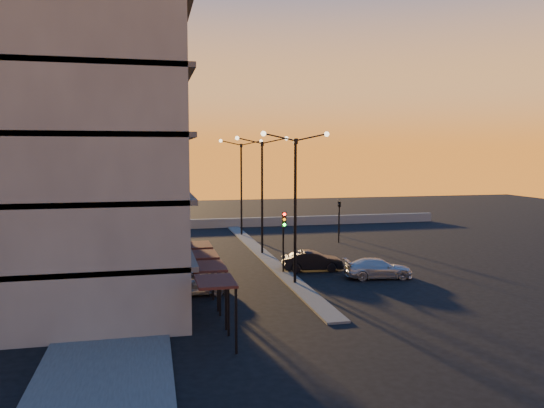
{
  "coord_description": "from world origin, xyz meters",
  "views": [
    {
      "loc": [
        -8.65,
        -31.4,
        8.21
      ],
      "look_at": [
        -0.07,
        6.12,
        4.47
      ],
      "focal_mm": 35.0,
      "sensor_mm": 36.0,
      "label": 1
    }
  ],
  "objects_px": {
    "streetlamp_mid": "(262,185)",
    "car_hatchback": "(191,282)",
    "traffic_light_main": "(284,232)",
    "car_sedan": "(312,261)",
    "car_wagon": "(378,268)"
  },
  "relations": [
    {
      "from": "car_hatchback",
      "to": "car_wagon",
      "type": "relative_size",
      "value": 0.99
    },
    {
      "from": "streetlamp_mid",
      "to": "car_wagon",
      "type": "height_order",
      "value": "streetlamp_mid"
    },
    {
      "from": "car_wagon",
      "to": "car_sedan",
      "type": "bearing_deg",
      "value": 56.91
    },
    {
      "from": "car_sedan",
      "to": "car_wagon",
      "type": "distance_m",
      "value": 4.69
    },
    {
      "from": "traffic_light_main",
      "to": "streetlamp_mid",
      "type": "bearing_deg",
      "value": 90.0
    },
    {
      "from": "car_hatchback",
      "to": "car_sedan",
      "type": "xyz_separation_m",
      "value": [
        8.69,
        4.42,
        -0.06
      ]
    },
    {
      "from": "car_sedan",
      "to": "streetlamp_mid",
      "type": "bearing_deg",
      "value": 24.08
    },
    {
      "from": "streetlamp_mid",
      "to": "car_sedan",
      "type": "relative_size",
      "value": 2.27
    },
    {
      "from": "streetlamp_mid",
      "to": "car_hatchback",
      "type": "xyz_separation_m",
      "value": [
        -6.5,
        -11.01,
        -4.84
      ]
    },
    {
      "from": "streetlamp_mid",
      "to": "car_wagon",
      "type": "xyz_separation_m",
      "value": [
        5.76,
        -9.64,
        -4.95
      ]
    },
    {
      "from": "streetlamp_mid",
      "to": "traffic_light_main",
      "type": "distance_m",
      "value": 7.62
    },
    {
      "from": "car_sedan",
      "to": "car_wagon",
      "type": "bearing_deg",
      "value": -124.75
    },
    {
      "from": "car_sedan",
      "to": "car_wagon",
      "type": "xyz_separation_m",
      "value": [
        3.57,
        -3.04,
        -0.04
      ]
    },
    {
      "from": "traffic_light_main",
      "to": "car_hatchback",
      "type": "bearing_deg",
      "value": -149.13
    },
    {
      "from": "traffic_light_main",
      "to": "car_hatchback",
      "type": "height_order",
      "value": "traffic_light_main"
    }
  ]
}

